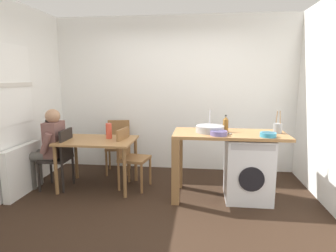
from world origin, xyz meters
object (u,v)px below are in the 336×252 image
chair_opposite (130,155)px  chair_spare_by_wall (118,143)px  bottle_tall_green (226,124)px  vase (109,131)px  washing_machine (248,168)px  dining_table (97,146)px  utensil_crock (278,128)px  mixing_bowl (219,133)px  colander (268,134)px  chair_person_seat (60,155)px  seated_person (49,144)px

chair_opposite → chair_spare_by_wall: size_ratio=1.00×
bottle_tall_green → vase: size_ratio=0.99×
washing_machine → vase: 2.09m
washing_machine → bottle_tall_green: size_ratio=3.72×
dining_table → utensil_crock: utensil_crock is taller
mixing_bowl → vase: (-1.61, 0.46, -0.10)m
chair_opposite → colander: colander is taller
colander → washing_machine: bearing=130.7°
vase → mixing_bowl: bearing=-15.8°
chair_person_seat → mixing_bowl: mixing_bowl is taller
dining_table → utensil_crock: size_ratio=3.67×
mixing_bowl → colander: mixing_bowl is taller
washing_machine → utensil_crock: size_ratio=2.87×
bottle_tall_green → chair_spare_by_wall: bearing=153.9°
chair_opposite → colander: 1.99m
chair_person_seat → vase: 0.80m
colander → vase: size_ratio=0.86×
utensil_crock → colander: 0.33m
seated_person → vase: seated_person is taller
seated_person → dining_table: bearing=-83.4°
chair_opposite → seated_person: size_ratio=0.75×
dining_table → seated_person: size_ratio=0.92×
chair_person_seat → utensil_crock: size_ratio=3.00×
dining_table → colander: colander is taller
bottle_tall_green → colander: 0.58m
dining_table → colander: size_ratio=5.50×
seated_person → utensil_crock: size_ratio=4.01×
chair_person_seat → chair_opposite: same height
washing_machine → colander: size_ratio=4.30×
chair_spare_by_wall → colander: colander is taller
chair_spare_by_wall → mixing_bowl: mixing_bowl is taller
dining_table → chair_opposite: (0.48, 0.06, -0.14)m
dining_table → washing_machine: size_ratio=1.28×
chair_person_seat → seated_person: seated_person is taller
chair_spare_by_wall → washing_machine: bearing=145.9°
dining_table → colander: (2.36, -0.38, 0.31)m
dining_table → chair_person_seat: bearing=-169.8°
chair_spare_by_wall → vase: (0.06, -0.67, 0.35)m
seated_person → utensil_crock: 3.26m
vase → washing_machine: bearing=-7.2°
chair_opposite → seated_person: 1.21m
dining_table → vase: (0.15, 0.10, 0.21)m
chair_spare_by_wall → bottle_tall_green: 2.04m
mixing_bowl → chair_opposite: bearing=161.9°
seated_person → vase: bearing=-78.3°
utensil_crock → vase: utensil_crock is taller
colander → utensil_crock: bearing=56.3°
seated_person → bottle_tall_green: (2.57, 0.01, 0.35)m
utensil_crock → chair_person_seat: bearing=179.9°
utensil_crock → vase: size_ratio=1.29×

